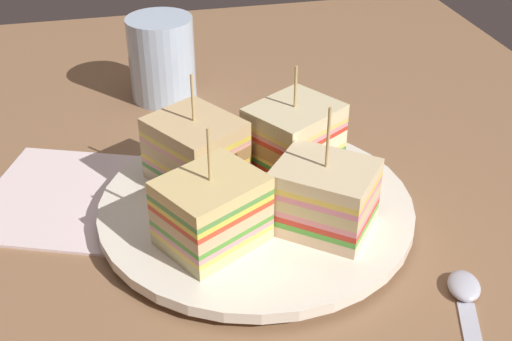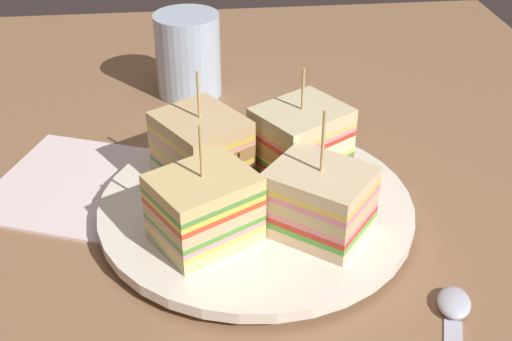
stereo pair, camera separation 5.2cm
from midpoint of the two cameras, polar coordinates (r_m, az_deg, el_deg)
name	(u,v)px [view 2 (the right image)]	position (r cm, az deg, el deg)	size (l,w,h in cm)	color
ground_plane	(256,226)	(55.45, 2.70, -4.95)	(104.64, 80.42, 1.80)	#8F6646
plate	(256,208)	(54.30, 2.76, -3.34)	(25.67, 25.67, 1.68)	white
sandwich_wedge_0	(300,141)	(56.53, 6.50, 2.48)	(8.86, 9.25, 9.69)	beige
sandwich_wedge_1	(202,147)	(55.61, -2.05, 1.93)	(9.30, 8.95, 9.77)	beige
sandwich_wedge_2	(205,208)	(48.46, -1.40, -3.36)	(8.56, 9.08, 9.69)	#D2C589
sandwich_wedge_3	(319,201)	(49.73, 8.45, -2.75)	(9.00, 9.23, 10.30)	beige
chip_pile	(264,203)	(52.50, 3.51, -2.95)	(7.49, 6.86, 1.52)	#EEC164
spoon	(454,325)	(47.92, 19.84, -12.57)	(13.48, 6.33, 1.00)	silver
napkin	(74,182)	(60.28, -13.09, -1.10)	(14.46, 13.40, 0.50)	silver
drinking_glass	(188,61)	(73.72, -3.82, 9.41)	(7.14, 7.14, 9.12)	silver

